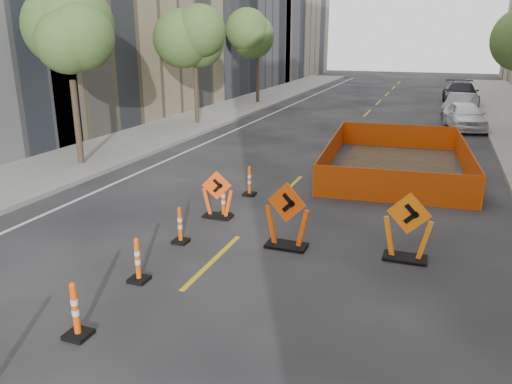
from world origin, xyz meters
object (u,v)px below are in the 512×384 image
at_px(channelizer_3, 75,310).
at_px(channelizer_4, 138,260).
at_px(chevron_sign_center, 287,215).
at_px(parked_car_far, 460,94).
at_px(channelizer_7, 249,181).
at_px(parked_car_mid, 461,105).
at_px(chevron_sign_left, 217,194).
at_px(parked_car_near, 465,116).
at_px(channelizer_5, 180,225).
at_px(chevron_sign_right, 408,226).
at_px(channelizer_6, 223,200).

xyz_separation_m(channelizer_3, channelizer_4, (-0.15, 2.08, -0.03)).
xyz_separation_m(chevron_sign_center, parked_car_far, (4.42, 29.08, 0.02)).
distance_m(channelizer_3, channelizer_7, 8.32).
height_order(channelizer_3, parked_car_mid, parked_car_mid).
xyz_separation_m(chevron_sign_left, parked_car_near, (6.84, 17.22, 0.06)).
bearing_deg(parked_car_near, channelizer_5, -119.73).
bearing_deg(chevron_sign_right, parked_car_mid, 90.63).
xyz_separation_m(channelizer_7, parked_car_far, (6.71, 25.56, 0.36)).
distance_m(channelizer_3, channelizer_4, 2.08).
relative_size(channelizer_3, chevron_sign_center, 0.62).
bearing_deg(chevron_sign_right, channelizer_3, -129.72).
bearing_deg(chevron_sign_center, parked_car_mid, 89.17).
bearing_deg(parked_car_far, channelizer_4, -104.05).
height_order(channelizer_5, channelizer_7, channelizer_7).
relative_size(channelizer_7, chevron_sign_right, 0.59).
relative_size(chevron_sign_left, chevron_sign_center, 0.83).
distance_m(chevron_sign_center, parked_car_near, 19.06).
bearing_deg(channelizer_3, channelizer_5, 94.15).
xyz_separation_m(channelizer_4, channelizer_6, (0.08, 4.16, -0.01)).
bearing_deg(channelizer_6, parked_car_near, 68.53).
bearing_deg(channelizer_5, chevron_sign_right, 9.75).
height_order(channelizer_5, chevron_sign_center, chevron_sign_center).
height_order(chevron_sign_left, parked_car_mid, parked_car_mid).
bearing_deg(channelizer_4, channelizer_6, 88.90).
bearing_deg(channelizer_6, channelizer_4, -91.10).
height_order(channelizer_6, chevron_sign_left, chevron_sign_left).
xyz_separation_m(chevron_sign_right, parked_car_mid, (1.60, 23.19, -0.10)).
distance_m(channelizer_3, parked_car_near, 24.27).
relative_size(channelizer_6, parked_car_near, 0.22).
xyz_separation_m(parked_car_near, parked_car_far, (-0.02, 10.54, 0.10)).
bearing_deg(channelizer_7, channelizer_6, -89.64).
bearing_deg(chevron_sign_right, chevron_sign_left, 172.94).
distance_m(channelizer_7, chevron_sign_right, 5.99).
distance_m(channelizer_4, chevron_sign_left, 4.04).
bearing_deg(chevron_sign_center, channelizer_6, 157.38).
xyz_separation_m(channelizer_3, channelizer_5, (-0.30, 4.16, -0.05)).
relative_size(channelizer_7, parked_car_mid, 0.22).
relative_size(channelizer_5, chevron_sign_right, 0.58).
height_order(channelizer_3, parked_car_near, parked_car_near).
distance_m(chevron_sign_left, chevron_sign_center, 2.74).
distance_m(channelizer_5, chevron_sign_right, 5.33).
bearing_deg(parked_car_far, chevron_sign_center, -100.66).
xyz_separation_m(channelizer_6, chevron_sign_center, (2.28, -1.44, 0.35)).
distance_m(channelizer_3, parked_car_mid, 28.99).
xyz_separation_m(parked_car_near, parked_car_mid, (-0.12, 4.91, -0.03)).
xyz_separation_m(channelizer_3, parked_car_far, (6.63, 33.87, 0.33)).
bearing_deg(parked_car_far, parked_car_mid, -92.95).
bearing_deg(channelizer_3, channelizer_6, 90.64).
bearing_deg(parked_car_mid, channelizer_7, -96.66).
bearing_deg(parked_car_near, channelizer_3, -115.71).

